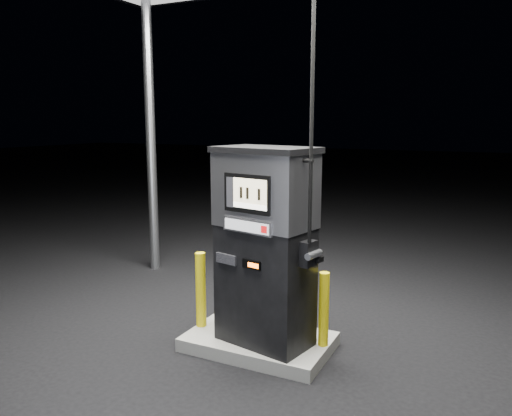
% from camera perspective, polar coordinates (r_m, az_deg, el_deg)
% --- Properties ---
extents(ground, '(80.00, 80.00, 0.00)m').
position_cam_1_polar(ground, '(5.91, 0.34, -15.70)').
color(ground, black).
rests_on(ground, ground).
extents(pump_island, '(1.60, 1.00, 0.15)m').
position_cam_1_polar(pump_island, '(5.88, 0.34, -15.04)').
color(pump_island, gray).
rests_on(pump_island, ground).
extents(fuel_dispenser, '(1.23, 0.84, 4.44)m').
position_cam_1_polar(fuel_dispenser, '(5.34, 1.07, -4.22)').
color(fuel_dispenser, black).
rests_on(fuel_dispenser, pump_island).
extents(bollard_left, '(0.14, 0.14, 0.89)m').
position_cam_1_polar(bollard_left, '(5.98, -6.33, -9.25)').
color(bollard_left, yellow).
rests_on(bollard_left, pump_island).
extents(bollard_right, '(0.14, 0.14, 0.82)m').
position_cam_1_polar(bollard_right, '(5.51, 7.75, -11.40)').
color(bollard_right, yellow).
rests_on(bollard_right, pump_island).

